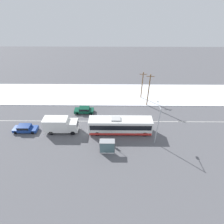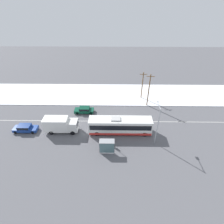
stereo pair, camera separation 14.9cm
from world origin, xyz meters
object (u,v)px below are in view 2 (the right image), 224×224
Objects in this scene: parked_car_near_truck at (25,128)px; sedan_car at (84,110)px; pedestrian_at_stop at (112,142)px; box_truck at (60,124)px; bus_shelter at (107,145)px; city_bus at (120,126)px; streetlamp at (158,120)px; utility_pole_snowlot at (142,85)px; utility_pole_roadside at (149,90)px.

sedan_car is at bearing 31.28° from parked_car_near_truck.
pedestrian_at_stop is (6.66, -10.57, 0.19)m from sedan_car.
bus_shelter is (9.43, -5.38, -0.08)m from box_truck.
box_truck is (-11.85, 0.10, 0.06)m from city_bus.
streetlamp is 16.01m from utility_pole_snowlot.
box_truck is at bearing 172.34° from streetlamp.
sedan_car is 0.62× the size of utility_pole_snowlot.
city_bus is 2.59× the size of parked_car_near_truck.
pedestrian_at_stop is 0.19× the size of utility_pole_roadside.
streetlamp is at bearing -5.41° from parked_car_near_truck.
streetlamp is at bearing -7.66° from box_truck.
utility_pole_snowlot is at bearing 66.73° from city_bus.
pedestrian_at_stop is (17.60, -3.92, 0.17)m from parked_car_near_truck.
city_bus is at bearing -0.50° from box_truck.
city_bus is 2.77× the size of sedan_car.
city_bus is 14.96m from utility_pole_snowlot.
bus_shelter is 20.72m from utility_pole_snowlot.
utility_pole_roadside reaches higher than pedestrian_at_stop.
sedan_car is 0.54× the size of utility_pole_roadside.
parked_car_near_truck is at bearing 162.25° from bus_shelter.
city_bus is 1.72× the size of utility_pole_snowlot.
utility_pole_roadside is at bearing 55.58° from city_bus.
bus_shelter is at bearing -17.75° from parked_car_near_truck.
parked_car_near_truck is at bearing -151.48° from utility_pole_snowlot.
utility_pole_snowlot is at bearing 28.52° from parked_car_near_truck.
city_bus is at bearing -0.19° from parked_car_near_truck.
utility_pole_roadside reaches higher than box_truck.
city_bus reaches higher than bus_shelter.
pedestrian_at_stop is at bearing 56.32° from bus_shelter.
utility_pole_roadside is 3.77m from utility_pole_snowlot.
bus_shelter reaches higher than pedestrian_at_stop.
parked_car_near_truck is at bearing 179.81° from city_bus.
parked_car_near_truck is (-10.95, -6.65, 0.03)m from sedan_car.
city_bus is at bearing -124.42° from utility_pole_roadside.
box_truck is 18.64m from streetlamp.
streetlamp is (6.35, -2.35, 3.22)m from city_bus.
box_truck is at bearing 150.31° from bus_shelter.
bus_shelter is 0.37× the size of utility_pole_snowlot.
sedan_car is at bearing 115.50° from bus_shelter.
utility_pole_snowlot is (7.33, 17.47, 2.78)m from pedestrian_at_stop.
streetlamp is (8.77, 2.93, 3.25)m from bus_shelter.
bus_shelter is (16.66, -5.33, 0.87)m from parked_car_near_truck.
pedestrian_at_stop reaches higher than sedan_car.
parked_car_near_truck is at bearing 167.45° from pedestrian_at_stop.
pedestrian_at_stop is at bearing -121.01° from utility_pole_roadside.
box_truck is 21.32m from utility_pole_roadside.
sedan_car is 0.57× the size of streetlamp.
utility_pole_roadside is (6.86, 10.02, 2.57)m from city_bus.
parked_car_near_truck is 28.53m from utility_pole_snowlot.
city_bus is at bearing 159.73° from streetlamp.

